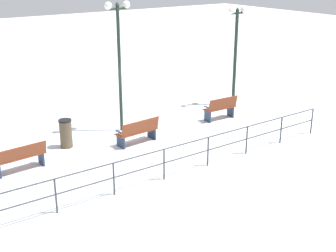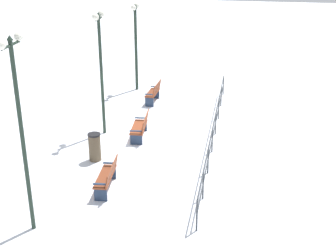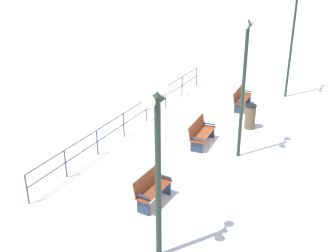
{
  "view_description": "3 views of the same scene",
  "coord_description": "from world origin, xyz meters",
  "px_view_note": "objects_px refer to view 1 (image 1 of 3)",
  "views": [
    {
      "loc": [
        -13.16,
        7.78,
        6.12
      ],
      "look_at": [
        -1.63,
        -0.31,
        1.02
      ],
      "focal_mm": 49.09,
      "sensor_mm": 36.0,
      "label": 1
    },
    {
      "loc": [
        -4.11,
        16.59,
        7.5
      ],
      "look_at": [
        -1.51,
        1.31,
        1.11
      ],
      "focal_mm": 50.78,
      "sensor_mm": 36.0,
      "label": 2
    },
    {
      "loc": [
        5.34,
        -13.04,
        7.23
      ],
      "look_at": [
        -0.9,
        -1.32,
        1.12
      ],
      "focal_mm": 45.55,
      "sensor_mm": 36.0,
      "label": 3
    }
  ],
  "objects_px": {
    "bench_third": "(20,157)",
    "lamppost_middle": "(119,44)",
    "bench_second": "(138,131)",
    "lamppost_near": "(236,41)",
    "trash_bin": "(66,133)",
    "bench_nearest": "(221,108)"
  },
  "relations": [
    {
      "from": "bench_third",
      "to": "lamppost_middle",
      "type": "distance_m",
      "value": 5.35
    },
    {
      "from": "bench_second",
      "to": "lamppost_middle",
      "type": "xyz_separation_m",
      "value": [
        1.54,
        -0.22,
        2.81
      ]
    },
    {
      "from": "bench_third",
      "to": "lamppost_near",
      "type": "relative_size",
      "value": 0.38
    },
    {
      "from": "bench_third",
      "to": "trash_bin",
      "type": "xyz_separation_m",
      "value": [
        1.03,
        -1.92,
        0.03
      ]
    },
    {
      "from": "bench_nearest",
      "to": "bench_third",
      "type": "relative_size",
      "value": 0.87
    },
    {
      "from": "bench_second",
      "to": "trash_bin",
      "type": "bearing_deg",
      "value": 57.41
    },
    {
      "from": "bench_nearest",
      "to": "bench_second",
      "type": "height_order",
      "value": "bench_nearest"
    },
    {
      "from": "trash_bin",
      "to": "lamppost_middle",
      "type": "bearing_deg",
      "value": -80.99
    },
    {
      "from": "bench_second",
      "to": "lamppost_middle",
      "type": "distance_m",
      "value": 3.21
    },
    {
      "from": "bench_second",
      "to": "trash_bin",
      "type": "distance_m",
      "value": 2.48
    },
    {
      "from": "bench_second",
      "to": "bench_third",
      "type": "relative_size",
      "value": 0.99
    },
    {
      "from": "bench_third",
      "to": "lamppost_middle",
      "type": "bearing_deg",
      "value": -76.37
    },
    {
      "from": "bench_nearest",
      "to": "lamppost_near",
      "type": "xyz_separation_m",
      "value": [
        1.25,
        -1.84,
        2.36
      ]
    },
    {
      "from": "lamppost_near",
      "to": "bench_second",
      "type": "bearing_deg",
      "value": 104.57
    },
    {
      "from": "lamppost_middle",
      "to": "bench_nearest",
      "type": "bearing_deg",
      "value": -107.86
    },
    {
      "from": "bench_third",
      "to": "trash_bin",
      "type": "bearing_deg",
      "value": -66.29
    },
    {
      "from": "bench_third",
      "to": "lamppost_near",
      "type": "xyz_separation_m",
      "value": [
        1.41,
        -10.06,
        2.39
      ]
    },
    {
      "from": "bench_nearest",
      "to": "trash_bin",
      "type": "relative_size",
      "value": 1.4
    },
    {
      "from": "bench_third",
      "to": "lamppost_near",
      "type": "distance_m",
      "value": 10.43
    },
    {
      "from": "bench_nearest",
      "to": "bench_third",
      "type": "xyz_separation_m",
      "value": [
        -0.16,
        8.22,
        -0.03
      ]
    },
    {
      "from": "bench_nearest",
      "to": "lamppost_middle",
      "type": "height_order",
      "value": "lamppost_middle"
    },
    {
      "from": "bench_nearest",
      "to": "bench_third",
      "type": "height_order",
      "value": "bench_nearest"
    }
  ]
}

